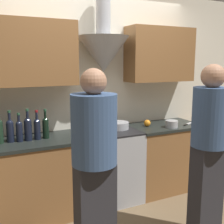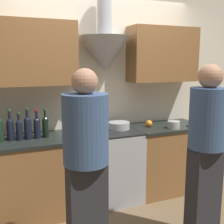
{
  "view_description": "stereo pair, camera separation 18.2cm",
  "coord_description": "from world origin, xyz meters",
  "px_view_note": "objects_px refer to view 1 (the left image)",
  "views": [
    {
      "loc": [
        -1.39,
        -2.63,
        1.7
      ],
      "look_at": [
        0.0,
        0.25,
        1.13
      ],
      "focal_mm": 45.0,
      "sensor_mm": 36.0,
      "label": 1
    },
    {
      "loc": [
        -1.23,
        -2.71,
        1.7
      ],
      "look_at": [
        0.0,
        0.25,
        1.13
      ],
      "focal_mm": 45.0,
      "sensor_mm": 36.0,
      "label": 2
    }
  ],
  "objects_px": {
    "person_foreground_left": "(94,166)",
    "stock_pot": "(95,125)",
    "wine_bottle_6": "(19,130)",
    "wine_bottle_9": "(46,127)",
    "wine_bottle_7": "(28,128)",
    "stove_range": "(108,165)",
    "saucepan": "(172,124)",
    "wine_bottle_5": "(10,129)",
    "person_foreground_right": "(209,146)",
    "mixing_bowl": "(118,125)",
    "wine_bottle_8": "(37,128)",
    "orange_fruit": "(147,123)"
  },
  "relations": [
    {
      "from": "stove_range",
      "to": "wine_bottle_9",
      "type": "xyz_separation_m",
      "value": [
        -0.75,
        0.01,
        0.57
      ]
    },
    {
      "from": "stove_range",
      "to": "wine_bottle_9",
      "type": "relative_size",
      "value": 2.75
    },
    {
      "from": "wine_bottle_8",
      "to": "orange_fruit",
      "type": "bearing_deg",
      "value": 0.61
    },
    {
      "from": "wine_bottle_9",
      "to": "stock_pot",
      "type": "relative_size",
      "value": 1.56
    },
    {
      "from": "person_foreground_right",
      "to": "saucepan",
      "type": "bearing_deg",
      "value": 72.46
    },
    {
      "from": "wine_bottle_7",
      "to": "mixing_bowl",
      "type": "height_order",
      "value": "wine_bottle_7"
    },
    {
      "from": "saucepan",
      "to": "person_foreground_right",
      "type": "relative_size",
      "value": 0.09
    },
    {
      "from": "person_foreground_left",
      "to": "wine_bottle_9",
      "type": "bearing_deg",
      "value": 96.68
    },
    {
      "from": "wine_bottle_5",
      "to": "mixing_bowl",
      "type": "bearing_deg",
      "value": 1.59
    },
    {
      "from": "wine_bottle_6",
      "to": "wine_bottle_9",
      "type": "relative_size",
      "value": 0.95
    },
    {
      "from": "stock_pot",
      "to": "orange_fruit",
      "type": "bearing_deg",
      "value": -2.01
    },
    {
      "from": "wine_bottle_8",
      "to": "mixing_bowl",
      "type": "height_order",
      "value": "wine_bottle_8"
    },
    {
      "from": "stove_range",
      "to": "mixing_bowl",
      "type": "xyz_separation_m",
      "value": [
        0.16,
        0.05,
        0.48
      ]
    },
    {
      "from": "stove_range",
      "to": "wine_bottle_6",
      "type": "relative_size",
      "value": 2.91
    },
    {
      "from": "person_foreground_right",
      "to": "mixing_bowl",
      "type": "bearing_deg",
      "value": 106.46
    },
    {
      "from": "saucepan",
      "to": "wine_bottle_5",
      "type": "bearing_deg",
      "value": 174.0
    },
    {
      "from": "stock_pot",
      "to": "wine_bottle_6",
      "type": "bearing_deg",
      "value": -177.16
    },
    {
      "from": "wine_bottle_5",
      "to": "person_foreground_left",
      "type": "bearing_deg",
      "value": -65.88
    },
    {
      "from": "wine_bottle_6",
      "to": "wine_bottle_9",
      "type": "xyz_separation_m",
      "value": [
        0.28,
        0.01,
        0.01
      ]
    },
    {
      "from": "wine_bottle_8",
      "to": "mixing_bowl",
      "type": "distance_m",
      "value": 1.01
    },
    {
      "from": "wine_bottle_9",
      "to": "saucepan",
      "type": "height_order",
      "value": "wine_bottle_9"
    },
    {
      "from": "saucepan",
      "to": "person_foreground_right",
      "type": "bearing_deg",
      "value": -107.54
    },
    {
      "from": "stove_range",
      "to": "wine_bottle_7",
      "type": "relative_size",
      "value": 2.6
    },
    {
      "from": "wine_bottle_5",
      "to": "wine_bottle_9",
      "type": "xyz_separation_m",
      "value": [
        0.36,
        -0.01,
        -0.0
      ]
    },
    {
      "from": "orange_fruit",
      "to": "person_foreground_right",
      "type": "bearing_deg",
      "value": -92.76
    },
    {
      "from": "stove_range",
      "to": "saucepan",
      "type": "xyz_separation_m",
      "value": [
        0.8,
        -0.18,
        0.48
      ]
    },
    {
      "from": "mixing_bowl",
      "to": "orange_fruit",
      "type": "relative_size",
      "value": 3.08
    },
    {
      "from": "wine_bottle_5",
      "to": "stock_pot",
      "type": "xyz_separation_m",
      "value": [
        0.95,
        0.02,
        -0.06
      ]
    },
    {
      "from": "stock_pot",
      "to": "person_foreground_right",
      "type": "height_order",
      "value": "person_foreground_right"
    },
    {
      "from": "wine_bottle_5",
      "to": "saucepan",
      "type": "xyz_separation_m",
      "value": [
        1.92,
        -0.2,
        -0.09
      ]
    },
    {
      "from": "wine_bottle_5",
      "to": "wine_bottle_6",
      "type": "bearing_deg",
      "value": -16.21
    },
    {
      "from": "wine_bottle_5",
      "to": "mixing_bowl",
      "type": "height_order",
      "value": "wine_bottle_5"
    },
    {
      "from": "wine_bottle_9",
      "to": "mixing_bowl",
      "type": "xyz_separation_m",
      "value": [
        0.91,
        0.05,
        -0.09
      ]
    },
    {
      "from": "wine_bottle_6",
      "to": "saucepan",
      "type": "xyz_separation_m",
      "value": [
        1.83,
        -0.18,
        -0.08
      ]
    },
    {
      "from": "person_foreground_left",
      "to": "stock_pot",
      "type": "bearing_deg",
      "value": 67.55
    },
    {
      "from": "wine_bottle_7",
      "to": "person_foreground_right",
      "type": "distance_m",
      "value": 1.83
    },
    {
      "from": "mixing_bowl",
      "to": "saucepan",
      "type": "distance_m",
      "value": 0.68
    },
    {
      "from": "stock_pot",
      "to": "wine_bottle_8",
      "type": "bearing_deg",
      "value": -176.61
    },
    {
      "from": "stove_range",
      "to": "saucepan",
      "type": "relative_size",
      "value": 5.66
    },
    {
      "from": "stove_range",
      "to": "wine_bottle_8",
      "type": "xyz_separation_m",
      "value": [
        -0.84,
        -0.0,
        0.57
      ]
    },
    {
      "from": "orange_fruit",
      "to": "saucepan",
      "type": "xyz_separation_m",
      "value": [
        0.24,
        -0.19,
        0.0
      ]
    },
    {
      "from": "wine_bottle_9",
      "to": "person_foreground_left",
      "type": "distance_m",
      "value": 1.1
    },
    {
      "from": "wine_bottle_5",
      "to": "wine_bottle_8",
      "type": "xyz_separation_m",
      "value": [
        0.27,
        -0.02,
        -0.01
      ]
    },
    {
      "from": "stock_pot",
      "to": "saucepan",
      "type": "height_order",
      "value": "stock_pot"
    },
    {
      "from": "stock_pot",
      "to": "person_foreground_left",
      "type": "distance_m",
      "value": 1.21
    },
    {
      "from": "stove_range",
      "to": "orange_fruit",
      "type": "relative_size",
      "value": 10.27
    },
    {
      "from": "saucepan",
      "to": "person_foreground_left",
      "type": "bearing_deg",
      "value": -147.81
    },
    {
      "from": "person_foreground_left",
      "to": "wine_bottle_7",
      "type": "bearing_deg",
      "value": 106.36
    },
    {
      "from": "mixing_bowl",
      "to": "stove_range",
      "type": "bearing_deg",
      "value": -161.34
    },
    {
      "from": "wine_bottle_7",
      "to": "wine_bottle_9",
      "type": "xyz_separation_m",
      "value": [
        0.19,
        0.01,
        -0.01
      ]
    }
  ]
}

